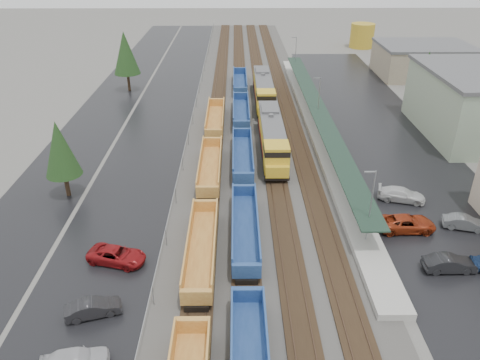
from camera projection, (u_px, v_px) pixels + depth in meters
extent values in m
cube|color=#302D2B|center=(252.00, 108.00, 80.15)|extent=(20.00, 160.00, 0.08)
cube|color=black|center=(217.00, 107.00, 80.05)|extent=(2.60, 160.00, 0.15)
cube|color=#473326|center=(213.00, 106.00, 79.99)|extent=(0.08, 160.00, 0.07)
cube|color=#473326|center=(222.00, 106.00, 80.00)|extent=(0.08, 160.00, 0.07)
cube|color=black|center=(241.00, 107.00, 80.08)|extent=(2.60, 160.00, 0.15)
cube|color=#473326|center=(236.00, 106.00, 80.03)|extent=(0.08, 160.00, 0.07)
cube|color=#473326|center=(245.00, 106.00, 80.04)|extent=(0.08, 160.00, 0.07)
cube|color=black|center=(264.00, 107.00, 80.12)|extent=(2.60, 160.00, 0.15)
cube|color=#473326|center=(260.00, 106.00, 80.06)|extent=(0.08, 160.00, 0.07)
cube|color=#473326|center=(268.00, 106.00, 80.07)|extent=(0.08, 160.00, 0.07)
cube|color=black|center=(287.00, 107.00, 80.15)|extent=(2.60, 160.00, 0.15)
cube|color=#473326|center=(283.00, 106.00, 80.09)|extent=(0.08, 160.00, 0.07)
cube|color=#473326|center=(291.00, 106.00, 80.11)|extent=(0.08, 160.00, 0.07)
cube|color=black|center=(165.00, 108.00, 80.04)|extent=(10.00, 160.00, 0.02)
cube|color=black|center=(106.00, 108.00, 79.95)|extent=(9.00, 160.00, 0.02)
cube|color=black|center=(378.00, 129.00, 71.50)|extent=(16.00, 100.00, 0.02)
cube|color=#9E9B93|center=(317.00, 127.00, 71.26)|extent=(3.00, 80.00, 0.70)
cylinder|color=gray|center=(355.00, 202.00, 48.44)|extent=(0.16, 0.16, 2.40)
cylinder|color=gray|center=(329.00, 144.00, 61.70)|extent=(0.16, 0.16, 2.40)
cylinder|color=gray|center=(313.00, 107.00, 74.95)|extent=(0.16, 0.16, 2.40)
cylinder|color=gray|center=(301.00, 80.00, 88.20)|extent=(0.16, 0.16, 2.40)
cylinder|color=gray|center=(292.00, 61.00, 101.45)|extent=(0.16, 0.16, 2.40)
cube|color=#192E22|center=(318.00, 109.00, 69.92)|extent=(2.60, 65.00, 0.15)
cylinder|color=gray|center=(370.00, 210.00, 43.04)|extent=(0.12, 0.12, 8.00)
cube|color=gray|center=(370.00, 172.00, 41.21)|extent=(1.00, 0.15, 0.12)
cylinder|color=gray|center=(319.00, 104.00, 69.55)|extent=(0.12, 0.12, 8.00)
cube|color=gray|center=(317.00, 78.00, 67.72)|extent=(1.00, 0.15, 0.12)
cylinder|color=gray|center=(295.00, 57.00, 96.05)|extent=(0.12, 0.12, 8.00)
cube|color=gray|center=(294.00, 37.00, 94.22)|extent=(1.00, 0.15, 0.12)
cylinder|color=gray|center=(153.00, 296.00, 37.21)|extent=(0.08, 0.08, 2.00)
cylinder|color=gray|center=(166.00, 238.00, 44.28)|extent=(0.08, 0.08, 2.00)
cylinder|color=gray|center=(176.00, 196.00, 51.35)|extent=(0.08, 0.08, 2.00)
cylinder|color=gray|center=(183.00, 164.00, 58.42)|extent=(0.08, 0.08, 2.00)
cylinder|color=gray|center=(188.00, 139.00, 65.49)|extent=(0.08, 0.08, 2.00)
cylinder|color=gray|center=(193.00, 119.00, 72.55)|extent=(0.08, 0.08, 2.00)
cylinder|color=gray|center=(197.00, 102.00, 79.62)|extent=(0.08, 0.08, 2.00)
cylinder|color=gray|center=(200.00, 88.00, 86.69)|extent=(0.08, 0.08, 2.00)
cylinder|color=gray|center=(202.00, 77.00, 93.76)|extent=(0.08, 0.08, 2.00)
cylinder|color=gray|center=(205.00, 67.00, 100.83)|extent=(0.08, 0.08, 2.00)
cylinder|color=gray|center=(207.00, 58.00, 107.90)|extent=(0.08, 0.08, 2.00)
cylinder|color=gray|center=(208.00, 50.00, 114.96)|extent=(0.08, 0.08, 2.00)
cylinder|color=gray|center=(210.00, 43.00, 122.03)|extent=(0.08, 0.08, 2.00)
cylinder|color=gray|center=(211.00, 37.00, 129.10)|extent=(0.08, 0.08, 2.00)
cylinder|color=gray|center=(213.00, 32.00, 136.17)|extent=(0.08, 0.08, 2.00)
cylinder|color=gray|center=(214.00, 27.00, 143.24)|extent=(0.08, 0.08, 2.00)
cube|color=gray|center=(196.00, 97.00, 79.15)|extent=(0.05, 160.00, 0.05)
cube|color=gray|center=(423.00, 61.00, 96.75)|extent=(18.00, 14.00, 6.00)
cube|color=#59595B|center=(426.00, 45.00, 95.23)|extent=(18.36, 14.28, 0.50)
ellipsoid|color=#475542|center=(173.00, 2.00, 203.61)|extent=(154.00, 110.00, 19.80)
cylinder|color=#332316|center=(67.00, 185.00, 52.85)|extent=(0.50, 0.50, 2.70)
cone|color=black|center=(60.00, 148.00, 50.74)|extent=(3.96, 3.96, 6.30)
cylinder|color=#332316|center=(129.00, 82.00, 88.04)|extent=(0.50, 0.50, 3.30)
cone|color=black|center=(125.00, 53.00, 85.46)|extent=(4.84, 4.84, 7.70)
cylinder|color=#332316|center=(420.00, 103.00, 77.95)|extent=(0.50, 0.50, 3.00)
cone|color=black|center=(426.00, 73.00, 75.60)|extent=(4.40, 4.40, 7.00)
cube|color=black|center=(271.00, 146.00, 63.81)|extent=(2.97, 19.81, 0.40)
cube|color=#C18B1C|center=(271.00, 131.00, 63.90)|extent=(2.77, 15.85, 2.97)
cube|color=#C18B1C|center=(276.00, 157.00, 56.11)|extent=(2.97, 3.17, 3.37)
cube|color=black|center=(277.00, 150.00, 55.64)|extent=(3.02, 3.22, 0.69)
cube|color=#C18B1C|center=(277.00, 171.00, 55.00)|extent=(2.77, 0.99, 1.39)
cube|color=#59595B|center=(272.00, 120.00, 63.16)|extent=(2.82, 15.85, 0.35)
cube|color=maroon|center=(261.00, 139.00, 64.45)|extent=(0.04, 15.85, 0.35)
cube|color=maroon|center=(281.00, 139.00, 64.47)|extent=(0.04, 15.85, 0.35)
cube|color=black|center=(271.00, 148.00, 64.00)|extent=(2.18, 5.94, 0.59)
cube|color=black|center=(275.00, 170.00, 57.83)|extent=(2.38, 3.96, 0.50)
cube|color=black|center=(268.00, 129.00, 70.08)|extent=(2.38, 3.96, 0.50)
cylinder|color=#59595B|center=(271.00, 116.00, 63.89)|extent=(0.69, 0.69, 0.50)
cube|color=#59595B|center=(270.00, 109.00, 66.54)|extent=(2.38, 3.96, 0.50)
cube|color=black|center=(263.00, 98.00, 82.37)|extent=(2.97, 19.81, 0.40)
cube|color=#C18B1C|center=(263.00, 87.00, 82.45)|extent=(2.77, 15.85, 2.97)
cube|color=#C18B1C|center=(266.00, 101.00, 74.66)|extent=(2.97, 3.17, 3.37)
cube|color=black|center=(266.00, 95.00, 74.20)|extent=(3.02, 3.22, 0.69)
cube|color=#C18B1C|center=(266.00, 111.00, 73.55)|extent=(2.77, 0.99, 1.39)
cube|color=#59595B|center=(263.00, 78.00, 81.71)|extent=(2.82, 15.85, 0.35)
cube|color=maroon|center=(255.00, 93.00, 83.00)|extent=(0.04, 15.85, 0.35)
cube|color=maroon|center=(271.00, 93.00, 83.02)|extent=(0.04, 15.85, 0.35)
cube|color=black|center=(263.00, 100.00, 82.55)|extent=(2.18, 5.94, 0.59)
cube|color=black|center=(265.00, 113.00, 76.38)|extent=(2.38, 3.96, 0.50)
cube|color=black|center=(261.00, 88.00, 88.63)|extent=(2.38, 3.96, 0.50)
cylinder|color=#59595B|center=(263.00, 75.00, 82.45)|extent=(0.69, 0.69, 0.50)
cube|color=#59595B|center=(262.00, 71.00, 85.10)|extent=(2.38, 3.96, 0.50)
cube|color=#B07231|center=(193.00, 326.00, 33.70)|extent=(2.51, 0.48, 1.35)
cube|color=black|center=(193.00, 342.00, 33.55)|extent=(1.93, 2.13, 0.48)
cube|color=#B07231|center=(202.00, 251.00, 42.71)|extent=(2.51, 13.31, 0.24)
cube|color=#B07231|center=(188.00, 243.00, 42.29)|extent=(0.14, 13.31, 1.74)
cube|color=#B07231|center=(215.00, 243.00, 42.31)|extent=(0.14, 13.31, 1.74)
cube|color=#B07231|center=(196.00, 297.00, 36.34)|extent=(2.51, 0.48, 1.35)
cube|color=#B07231|center=(206.00, 206.00, 48.44)|extent=(2.51, 0.48, 1.35)
cube|color=black|center=(197.00, 300.00, 37.39)|extent=(1.93, 2.13, 0.48)
cube|color=black|center=(206.00, 217.00, 48.30)|extent=(1.93, 2.13, 0.48)
cube|color=#B07231|center=(210.00, 169.00, 57.45)|extent=(2.51, 13.31, 0.24)
cube|color=#B07231|center=(200.00, 163.00, 57.04)|extent=(0.14, 13.31, 1.74)
cube|color=#B07231|center=(220.00, 163.00, 57.06)|extent=(0.14, 13.31, 1.74)
cube|color=#B07231|center=(207.00, 192.00, 51.09)|extent=(2.51, 0.48, 1.35)
cube|color=#B07231|center=(213.00, 142.00, 63.19)|extent=(2.51, 0.48, 1.35)
cube|color=black|center=(208.00, 196.00, 52.14)|extent=(1.93, 2.13, 0.48)
cube|color=black|center=(213.00, 151.00, 63.04)|extent=(1.93, 2.13, 0.48)
cube|color=#B07231|center=(215.00, 121.00, 72.20)|extent=(2.51, 13.31, 0.24)
cube|color=#B07231|center=(207.00, 116.00, 71.78)|extent=(0.14, 13.31, 1.74)
cube|color=#B07231|center=(223.00, 116.00, 71.80)|extent=(0.14, 13.31, 1.74)
cube|color=#B07231|center=(214.00, 134.00, 65.83)|extent=(2.51, 0.48, 1.35)
cube|color=#B07231|center=(217.00, 103.00, 77.93)|extent=(2.51, 0.48, 1.35)
cube|color=black|center=(214.00, 138.00, 66.88)|extent=(1.93, 2.13, 0.48)
cube|color=black|center=(217.00, 109.00, 77.78)|extent=(1.93, 2.13, 0.48)
cube|color=navy|center=(247.00, 295.00, 36.55)|extent=(2.50, 0.48, 1.35)
cube|color=black|center=(248.00, 310.00, 36.41)|extent=(1.92, 2.11, 0.48)
cube|color=navy|center=(245.00, 231.00, 45.59)|extent=(2.50, 13.40, 0.24)
cube|color=navy|center=(233.00, 224.00, 45.17)|extent=(0.14, 13.40, 1.73)
cube|color=navy|center=(257.00, 223.00, 45.19)|extent=(0.14, 13.40, 1.73)
cube|color=navy|center=(247.00, 271.00, 39.18)|extent=(2.50, 0.48, 1.35)
cube|color=navy|center=(244.00, 190.00, 51.36)|extent=(2.50, 0.48, 1.35)
cube|color=black|center=(246.00, 274.00, 40.23)|extent=(1.92, 2.11, 0.48)
cube|color=black|center=(244.00, 201.00, 51.22)|extent=(1.92, 2.11, 0.48)
cube|color=navy|center=(243.00, 158.00, 60.40)|extent=(2.50, 13.40, 0.24)
cube|color=navy|center=(233.00, 152.00, 59.98)|extent=(0.14, 13.40, 1.73)
cube|color=navy|center=(252.00, 152.00, 60.00)|extent=(0.14, 13.40, 1.73)
cube|color=navy|center=(243.00, 178.00, 53.99)|extent=(2.50, 0.48, 1.35)
cube|color=navy|center=(242.00, 133.00, 66.17)|extent=(2.50, 0.48, 1.35)
cube|color=black|center=(243.00, 182.00, 55.04)|extent=(1.92, 2.11, 0.48)
cube|color=black|center=(242.00, 141.00, 66.03)|extent=(1.92, 2.11, 0.48)
cube|color=navy|center=(241.00, 113.00, 75.21)|extent=(2.50, 13.40, 0.24)
cube|color=navy|center=(234.00, 108.00, 74.79)|extent=(0.14, 13.40, 1.73)
cube|color=navy|center=(249.00, 108.00, 74.82)|extent=(0.14, 13.40, 1.73)
cube|color=navy|center=(242.00, 125.00, 68.81)|extent=(2.50, 0.48, 1.35)
cube|color=navy|center=(241.00, 96.00, 80.98)|extent=(2.50, 0.48, 1.35)
cube|color=black|center=(241.00, 130.00, 69.85)|extent=(1.92, 2.11, 0.48)
cube|color=black|center=(241.00, 103.00, 80.84)|extent=(1.92, 2.11, 0.48)
cube|color=navy|center=(240.00, 84.00, 90.02)|extent=(2.50, 13.40, 0.24)
cube|color=navy|center=(234.00, 79.00, 89.61)|extent=(0.14, 13.40, 1.73)
cube|color=navy|center=(246.00, 79.00, 89.63)|extent=(0.14, 13.40, 1.73)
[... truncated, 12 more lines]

